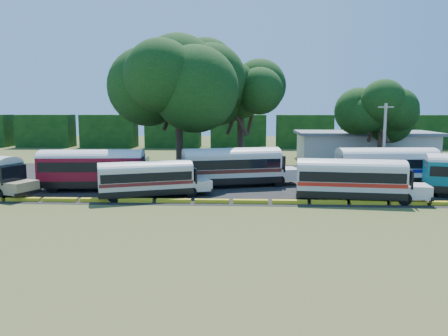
{
  "coord_description": "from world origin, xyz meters",
  "views": [
    {
      "loc": [
        0.9,
        -32.13,
        7.4
      ],
      "look_at": [
        -0.79,
        6.0,
        2.06
      ],
      "focal_mm": 35.0,
      "sensor_mm": 36.0,
      "label": 1
    }
  ],
  "objects_px": {
    "bus_red": "(95,167)",
    "bus_cream_west": "(148,177)",
    "tree_west": "(178,77)",
    "bus_white_red": "(353,177)"
  },
  "relations": [
    {
      "from": "bus_red",
      "to": "bus_white_red",
      "type": "relative_size",
      "value": 1.09
    },
    {
      "from": "bus_cream_west",
      "to": "tree_west",
      "type": "height_order",
      "value": "tree_west"
    },
    {
      "from": "bus_red",
      "to": "bus_cream_west",
      "type": "xyz_separation_m",
      "value": [
        5.42,
        -3.12,
        -0.38
      ]
    },
    {
      "from": "tree_west",
      "to": "bus_red",
      "type": "bearing_deg",
      "value": -119.96
    },
    {
      "from": "bus_red",
      "to": "bus_white_red",
      "type": "xyz_separation_m",
      "value": [
        21.85,
        -3.59,
        -0.21
      ]
    },
    {
      "from": "bus_cream_west",
      "to": "tree_west",
      "type": "bearing_deg",
      "value": 67.65
    },
    {
      "from": "bus_red",
      "to": "tree_west",
      "type": "distance_m",
      "value": 14.85
    },
    {
      "from": "bus_red",
      "to": "bus_cream_west",
      "type": "relative_size",
      "value": 1.2
    },
    {
      "from": "bus_cream_west",
      "to": "bus_red",
      "type": "bearing_deg",
      "value": 130.35
    },
    {
      "from": "bus_red",
      "to": "bus_white_red",
      "type": "height_order",
      "value": "bus_red"
    }
  ]
}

